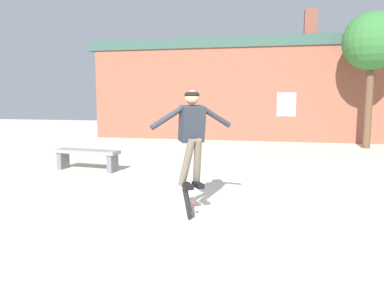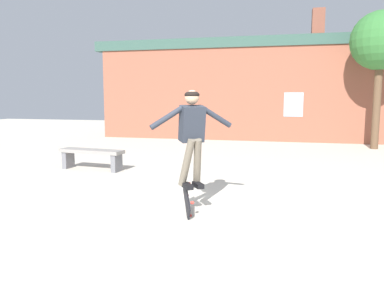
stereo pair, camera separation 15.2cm
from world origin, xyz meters
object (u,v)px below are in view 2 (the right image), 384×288
(park_bench, at_px, (92,155))
(tree_right, at_px, (381,42))
(skater, at_px, (192,130))
(skateboard_flipping, at_px, (187,199))

(park_bench, bearing_deg, tree_right, 43.15)
(skater, relative_size, skateboard_flipping, 1.78)
(park_bench, bearing_deg, skater, -33.62)
(tree_right, distance_m, skateboard_flipping, 9.74)
(tree_right, height_order, skater, tree_right)
(park_bench, bearing_deg, skateboard_flipping, -34.87)
(skater, height_order, skateboard_flipping, skater)
(tree_right, xyz_separation_m, skater, (-4.26, -8.04, -2.22))
(park_bench, relative_size, skater, 1.12)
(tree_right, distance_m, skater, 9.37)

